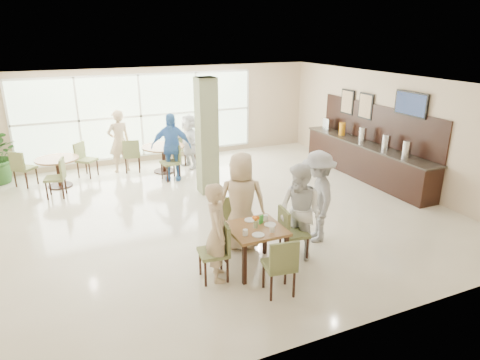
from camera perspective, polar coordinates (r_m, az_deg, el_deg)
name	(u,v)px	position (r m, az deg, el deg)	size (l,w,h in m)	color
ground	(210,211)	(9.56, -4.04, -4.20)	(10.00, 10.00, 0.00)	beige
room_shell	(208,137)	(9.02, -4.30, 5.77)	(10.00, 10.00, 10.00)	white
window_bank	(141,116)	(13.17, -13.07, 8.32)	(7.00, 0.04, 7.00)	silver
column	(207,137)	(10.32, -4.45, 5.78)	(0.45, 0.45, 2.80)	#7C825A
main_table	(256,233)	(7.12, 2.09, -7.08)	(0.89, 0.89, 0.75)	brown
round_table_left	(58,165)	(11.83, -23.15, 1.83)	(1.07, 1.07, 0.75)	brown
round_table_right	(163,151)	(12.23, -10.18, 3.77)	(1.18, 1.18, 0.75)	brown
chairs_main_table	(255,243)	(7.18, 2.02, -8.39)	(2.03, 2.08, 0.95)	olive
chairs_table_left	(56,168)	(11.89, -23.31, 1.44)	(2.16, 1.87, 0.95)	olive
chairs_table_right	(163,155)	(12.29, -10.20, 3.30)	(2.18, 1.78, 0.95)	olive
tabletop_clutter	(259,224)	(7.05, 2.56, -5.91)	(0.68, 0.76, 0.21)	white
buffet_counter	(366,157)	(12.08, 16.43, 2.90)	(0.64, 4.70, 1.95)	black
wall_tv	(411,104)	(11.12, 21.84, 9.39)	(0.06, 1.00, 0.58)	black
framed_art_a	(366,106)	(12.32, 16.42, 9.43)	(0.05, 0.55, 0.70)	black
framed_art_b	(347,102)	(12.93, 14.13, 10.07)	(0.05, 0.55, 0.70)	black
teen_left	(217,232)	(6.78, -3.03, -6.94)	(0.60, 0.39, 1.63)	tan
teen_far	(241,202)	(7.68, 0.19, -2.90)	(0.89, 0.48, 1.82)	tan
teen_right	(300,212)	(7.44, 8.01, -4.31)	(0.83, 0.65, 1.71)	white
teen_standing	(317,197)	(8.11, 10.28, -2.20)	(1.13, 0.65, 1.76)	#9B9B9D
adult_a	(171,147)	(11.46, -9.17, 4.38)	(1.05, 0.60, 1.80)	#3F74BE
adult_b	(189,141)	(12.48, -6.85, 5.18)	(1.45, 0.63, 1.57)	white
adult_standing	(119,141)	(12.43, -15.83, 4.99)	(0.64, 0.42, 1.76)	tan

